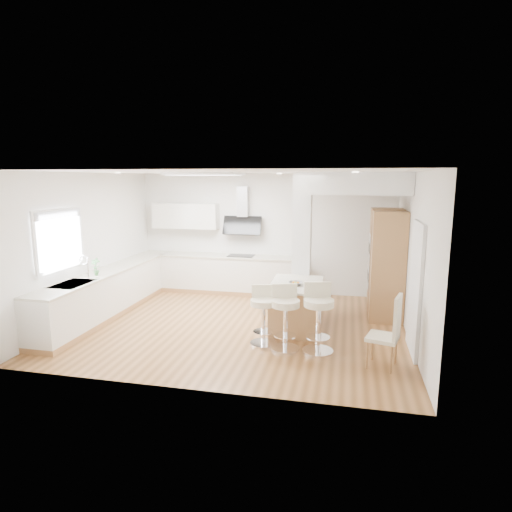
% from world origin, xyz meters
% --- Properties ---
extents(ground, '(6.00, 6.00, 0.00)m').
position_xyz_m(ground, '(0.00, 0.00, 0.00)').
color(ground, '#9F6A3B').
rests_on(ground, ground).
extents(ceiling, '(6.00, 5.00, 0.02)m').
position_xyz_m(ceiling, '(0.00, 0.00, 0.00)').
color(ceiling, white).
rests_on(ceiling, ground).
extents(wall_back, '(6.00, 0.04, 2.80)m').
position_xyz_m(wall_back, '(0.00, 2.50, 1.40)').
color(wall_back, silver).
rests_on(wall_back, ground).
extents(wall_left, '(0.04, 5.00, 2.80)m').
position_xyz_m(wall_left, '(-3.00, 0.00, 1.40)').
color(wall_left, silver).
rests_on(wall_left, ground).
extents(wall_right, '(0.04, 5.00, 2.80)m').
position_xyz_m(wall_right, '(3.00, 0.00, 1.40)').
color(wall_right, silver).
rests_on(wall_right, ground).
extents(skylight, '(4.10, 2.10, 0.06)m').
position_xyz_m(skylight, '(-0.79, 0.60, 2.77)').
color(skylight, white).
rests_on(skylight, ground).
extents(window_left, '(0.06, 1.28, 1.07)m').
position_xyz_m(window_left, '(-2.96, -0.90, 1.69)').
color(window_left, white).
rests_on(window_left, ground).
extents(doorway_right, '(0.05, 1.00, 2.10)m').
position_xyz_m(doorway_right, '(2.97, -0.60, 1.00)').
color(doorway_right, '#443C35').
rests_on(doorway_right, ground).
extents(counter_left, '(0.63, 4.50, 1.35)m').
position_xyz_m(counter_left, '(-2.70, 0.23, 0.46)').
color(counter_left, '#AF7E4B').
rests_on(counter_left, ground).
extents(counter_back, '(3.62, 0.63, 2.50)m').
position_xyz_m(counter_back, '(-0.91, 2.22, 0.70)').
color(counter_back, '#AF7E4B').
rests_on(counter_back, ground).
extents(pillar, '(0.35, 0.35, 2.80)m').
position_xyz_m(pillar, '(1.05, 0.95, 1.40)').
color(pillar, white).
rests_on(pillar, ground).
extents(soffit, '(1.78, 2.20, 0.40)m').
position_xyz_m(soffit, '(2.10, 1.40, 2.60)').
color(soffit, white).
rests_on(soffit, ground).
extents(oven_column, '(0.63, 1.21, 2.10)m').
position_xyz_m(oven_column, '(2.68, 1.23, 1.05)').
color(oven_column, '#AF7E4B').
rests_on(oven_column, ground).
extents(peninsula, '(0.94, 1.39, 0.90)m').
position_xyz_m(peninsula, '(1.06, 0.11, 0.42)').
color(peninsula, '#AF7E4B').
rests_on(peninsula, ground).
extents(bar_stool_a, '(0.52, 0.52, 0.97)m').
position_xyz_m(bar_stool_a, '(0.63, -0.78, 0.55)').
color(bar_stool_a, white).
rests_on(bar_stool_a, ground).
extents(bar_stool_b, '(0.57, 0.57, 1.03)m').
position_xyz_m(bar_stool_b, '(1.01, -0.91, 0.58)').
color(bar_stool_b, white).
rests_on(bar_stool_b, ground).
extents(bar_stool_c, '(0.59, 0.59, 1.09)m').
position_xyz_m(bar_stool_c, '(1.52, -0.91, 0.61)').
color(bar_stool_c, white).
rests_on(bar_stool_c, ground).
extents(dining_chair, '(0.52, 0.52, 1.08)m').
position_xyz_m(dining_chair, '(2.56, -1.29, 0.58)').
color(dining_chair, beige).
rests_on(dining_chair, ground).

